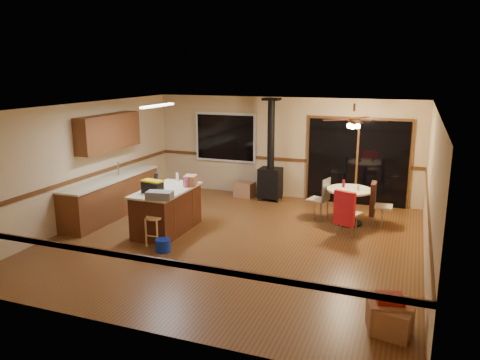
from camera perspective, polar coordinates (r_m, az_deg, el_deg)
The scene contains 35 objects.
floor at distance 9.32m, azimuth -0.65°, elevation -7.30°, with size 7.00×7.00×0.00m, color brown.
ceiling at distance 8.75m, azimuth -0.70°, elevation 8.85°, with size 7.00×7.00×0.00m, color silver.
wall_back at distance 12.21m, azimuth 5.29°, elevation 3.93°, with size 7.00×7.00×0.00m, color tan.
wall_front at distance 5.94m, azimuth -13.05°, elevation -6.52°, with size 7.00×7.00×0.00m, color tan.
wall_left at distance 10.69m, azimuth -18.46°, elevation 1.95°, with size 7.00×7.00×0.00m, color tan.
wall_right at distance 8.37m, azimuth 22.27°, elevation -1.38°, with size 7.00×7.00×0.00m, color tan.
chair_rail at distance 9.01m, azimuth -0.67°, elevation -1.34°, with size 7.00×7.00×0.08m, color #512D14, non-canonical shape.
window at distance 12.64m, azimuth -1.79°, elevation 5.22°, with size 1.72×0.10×1.32m, color black.
sliding_door at distance 11.86m, azimuth 14.09°, elevation 2.08°, with size 2.52×0.10×2.10m, color black.
lower_cabinets at distance 11.09m, azimuth -15.31°, elevation -2.06°, with size 0.60×3.00×0.86m, color brown.
countertop at distance 10.98m, azimuth -15.45°, elevation 0.21°, with size 0.64×3.04×0.04m, color beige.
upper_cabinets at distance 11.04m, azimuth -15.70°, elevation 5.64°, with size 0.35×2.00×0.80m, color brown.
kitchen_island at distance 9.79m, azimuth -8.89°, elevation -3.64°, with size 0.88×1.68×0.90m.
wood_stove at distance 11.95m, azimuth 3.73°, elevation 0.96°, with size 0.55×0.50×2.52m.
ceiling_fan at distance 10.07m, azimuth 13.67°, elevation 6.86°, with size 0.24×0.24×0.55m.
fluorescent_strip at distance 9.80m, azimuth -10.02°, elevation 8.91°, with size 0.10×1.20×0.04m, color white.
toolbox_grey at distance 8.93m, azimuth -9.77°, elevation -1.84°, with size 0.49×0.27×0.15m, color slate.
toolbox_black at distance 9.39m, azimuth -10.63°, elevation -0.89°, with size 0.41×0.22×0.23m, color black.
toolbox_yellow_lid at distance 9.36m, azimuth -10.66°, elevation -0.12°, with size 0.42×0.22×0.03m, color gold.
box_on_island at distance 9.89m, azimuth -6.06°, elevation -0.04°, with size 0.23×0.32×0.21m, color #A16A47.
bottle_dark at distance 9.93m, azimuth -10.17°, elevation 0.04°, with size 0.08×0.08×0.27m, color black.
bottle_pink at distance 9.71m, azimuth -6.61°, elevation -0.26°, with size 0.07×0.07×0.23m, color #D84C8C.
bottle_white at distance 10.32m, azimuth -7.67°, elevation 0.37°, with size 0.06×0.06×0.18m, color white.
bar_stool at distance 9.10m, azimuth -10.35°, elevation -6.12°, with size 0.31×0.31×0.57m, color tan.
blue_bucket at distance 8.83m, azimuth -9.37°, elevation -7.87°, with size 0.28×0.28×0.24m, color #0C29B5.
dining_table at distance 10.38m, azimuth 13.16°, elevation -2.38°, with size 0.97×0.97×0.78m.
glass_red at distance 10.41m, azimuth 12.51°, elevation -0.42°, with size 0.06×0.06×0.17m, color #590C14.
glass_cream at distance 10.23m, azimuth 14.21°, elevation -0.88°, with size 0.05×0.05×0.13m, color beige.
chair_left at distance 10.52m, azimuth 10.01°, elevation -1.71°, with size 0.49×0.48×0.51m.
chair_near at distance 9.53m, azimuth 12.68°, elevation -3.38°, with size 0.56×0.58×0.70m.
chair_right at distance 10.36m, azimuth 16.05°, elevation -2.22°, with size 0.46×0.44×0.70m.
box_under_window at distance 12.34m, azimuth 0.55°, elevation -1.16°, with size 0.49×0.39×0.39m, color #A16A47.
box_corner_a at distance 6.54m, azimuth 17.64°, elevation -15.49°, with size 0.52×0.44×0.39m, color #A16A47.
box_corner_b at distance 6.45m, azimuth 18.15°, elevation -16.13°, with size 0.45×0.38×0.36m, color #A16A47.
box_small_red at distance 6.43m, azimuth 17.79°, elevation -13.60°, with size 0.33×0.28×0.09m, color maroon.
Camera 1 is at (3.16, -8.13, 3.28)m, focal length 35.00 mm.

